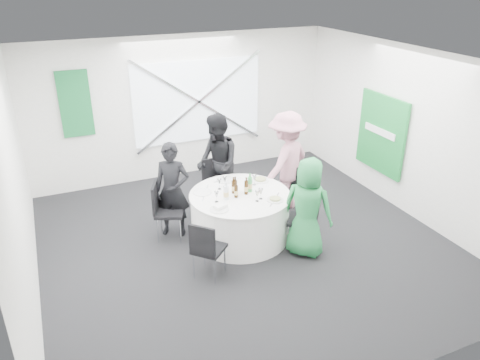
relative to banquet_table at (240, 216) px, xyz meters
name	(u,v)px	position (x,y,z in m)	size (l,w,h in m)	color
floor	(245,243)	(0.00, -0.20, -0.38)	(6.00, 6.00, 0.00)	black
ceiling	(246,61)	(0.00, -0.20, 2.42)	(6.00, 6.00, 0.00)	silver
wall_back	(183,107)	(0.00, 2.80, 1.02)	(6.00, 6.00, 0.00)	white
wall_front	(382,275)	(0.00, -3.20, 1.02)	(6.00, 6.00, 0.00)	white
wall_left	(19,198)	(-3.00, -0.20, 1.02)	(6.00, 6.00, 0.00)	white
wall_right	(409,133)	(3.00, -0.20, 1.02)	(6.00, 6.00, 0.00)	white
window_panel	(198,101)	(0.30, 2.76, 1.12)	(2.60, 0.03, 1.60)	white
window_brace_a	(199,102)	(0.30, 2.72, 1.12)	(0.05, 0.05, 3.16)	silver
window_brace_b	(199,102)	(0.30, 2.72, 1.12)	(0.05, 0.05, 3.16)	silver
green_banner	(75,104)	(-2.00, 2.75, 1.32)	(0.55, 0.04, 1.20)	#136332
green_sign	(381,134)	(2.94, 0.40, 0.82)	(0.05, 1.20, 1.40)	#178233
banquet_table	(240,216)	(0.00, 0.00, 0.00)	(1.56, 1.56, 0.76)	white
chair_back	(215,181)	(-0.01, 1.06, 0.16)	(0.42, 0.43, 0.92)	black
chair_back_left	(163,207)	(-1.09, 0.46, 0.17)	(0.56, 0.56, 0.94)	black
chair_back_right	(288,186)	(1.11, 0.49, 0.10)	(0.50, 0.49, 0.82)	black
chair_front_right	(308,216)	(0.82, -0.67, 0.16)	(0.59, 0.59, 0.92)	black
chair_front_left	(206,246)	(-0.85, -0.80, 0.13)	(0.56, 0.56, 0.87)	black
person_man_back_left	(172,190)	(-0.91, 0.54, 0.39)	(0.56, 0.37, 1.54)	black
person_man_back	(217,163)	(0.04, 1.07, 0.48)	(0.83, 0.46, 1.72)	black
person_woman_pink	(286,162)	(1.12, 0.58, 0.50)	(1.14, 0.53, 1.77)	pink
person_woman_green	(307,208)	(0.72, -0.79, 0.38)	(0.74, 0.48, 1.52)	#258845
plate_back	(225,180)	(-0.01, 0.56, 0.39)	(0.30, 0.30, 0.01)	white
plate_back_left	(202,192)	(-0.51, 0.28, 0.39)	(0.29, 0.29, 0.01)	white
plate_back_right	(260,180)	(0.50, 0.32, 0.40)	(0.28, 0.28, 0.04)	white
plate_front_right	(275,199)	(0.40, -0.39, 0.40)	(0.25, 0.25, 0.04)	white
plate_front_left	(219,209)	(-0.47, -0.33, 0.39)	(0.28, 0.28, 0.01)	white
napkin	(220,206)	(-0.45, -0.32, 0.42)	(0.18, 0.12, 0.05)	white
beer_bottle_a	(234,187)	(-0.07, 0.08, 0.48)	(0.06, 0.06, 0.27)	#39210A
beer_bottle_b	(235,186)	(-0.04, 0.09, 0.48)	(0.06, 0.06, 0.26)	#39210A
beer_bottle_c	(246,188)	(0.09, -0.03, 0.49)	(0.06, 0.06, 0.28)	#39210A
beer_bottle_d	(236,191)	(-0.09, -0.07, 0.47)	(0.06, 0.06, 0.25)	#39210A
green_water_bottle	(250,185)	(0.18, 0.03, 0.50)	(0.08, 0.08, 0.30)	green
clear_water_bottle	(226,193)	(-0.26, -0.07, 0.49)	(0.08, 0.08, 0.28)	silver
wine_glass_a	(225,179)	(-0.11, 0.35, 0.50)	(0.07, 0.07, 0.17)	white
wine_glass_b	(219,182)	(-0.22, 0.30, 0.50)	(0.07, 0.07, 0.17)	white
wine_glass_c	(216,194)	(-0.42, -0.09, 0.50)	(0.07, 0.07, 0.17)	white
wine_glass_d	(257,194)	(0.14, -0.31, 0.50)	(0.07, 0.07, 0.17)	white
wine_glass_e	(261,191)	(0.22, -0.27, 0.50)	(0.07, 0.07, 0.17)	white
wine_glass_f	(254,178)	(0.35, 0.22, 0.50)	(0.07, 0.07, 0.17)	white
fork_a	(237,178)	(0.19, 0.54, 0.38)	(0.01, 0.15, 0.01)	silver
knife_a	(218,182)	(-0.15, 0.56, 0.38)	(0.01, 0.15, 0.01)	silver
fork_b	(271,205)	(0.28, -0.50, 0.38)	(0.01, 0.15, 0.01)	silver
knife_b	(278,195)	(0.52, -0.25, 0.38)	(0.01, 0.15, 0.01)	silver
fork_c	(207,187)	(-0.38, 0.44, 0.38)	(0.01, 0.15, 0.01)	silver
knife_c	(203,199)	(-0.57, 0.08, 0.38)	(0.01, 0.15, 0.01)	silver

